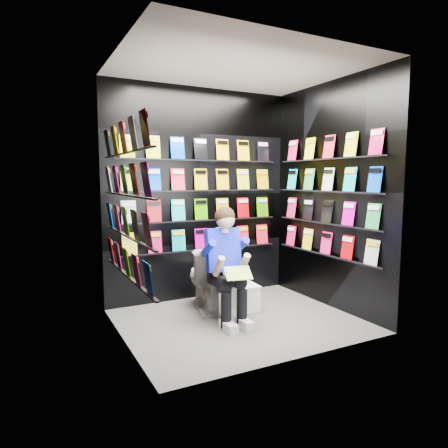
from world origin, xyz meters
TOP-DOWN VIEW (x-y plane):
  - floor at (0.00, 0.00)m, footprint 2.40×2.40m
  - ceiling at (0.00, 0.00)m, footprint 2.40×2.40m
  - wall_back at (0.00, 1.00)m, footprint 2.40×0.04m
  - wall_front at (0.00, -1.00)m, footprint 2.40×0.04m
  - wall_left at (-1.20, 0.00)m, footprint 0.04×2.00m
  - wall_right at (1.20, 0.00)m, footprint 0.04×2.00m
  - comics_back at (0.00, 0.97)m, footprint 2.10×0.06m
  - comics_left at (-1.17, 0.00)m, footprint 0.06×1.70m
  - comics_right at (1.17, 0.00)m, footprint 0.06×1.70m
  - toilet at (-0.14, 0.50)m, footprint 0.56×0.82m
  - longbox at (0.27, 0.32)m, footprint 0.22×0.37m
  - longbox_lid at (0.27, 0.32)m, footprint 0.24×0.39m
  - reader at (-0.14, 0.12)m, footprint 0.60×0.77m
  - held_comic at (-0.14, -0.23)m, footprint 0.29×0.20m

SIDE VIEW (x-z plane):
  - floor at x=0.00m, z-range 0.00..0.00m
  - longbox at x=0.27m, z-range 0.00..0.27m
  - longbox_lid at x=0.27m, z-range 0.27..0.30m
  - toilet at x=-0.14m, z-range 0.00..0.73m
  - held_comic at x=-0.14m, z-range 0.52..0.64m
  - reader at x=-0.14m, z-range 0.10..1.37m
  - wall_back at x=0.00m, z-range 0.00..2.60m
  - wall_front at x=0.00m, z-range 0.00..2.60m
  - wall_left at x=-1.20m, z-range 0.00..2.60m
  - wall_right at x=1.20m, z-range 0.00..2.60m
  - comics_back at x=0.00m, z-range 0.62..1.99m
  - comics_left at x=-1.17m, z-range 0.62..1.99m
  - comics_right at x=1.17m, z-range 0.62..1.99m
  - ceiling at x=0.00m, z-range 2.60..2.60m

